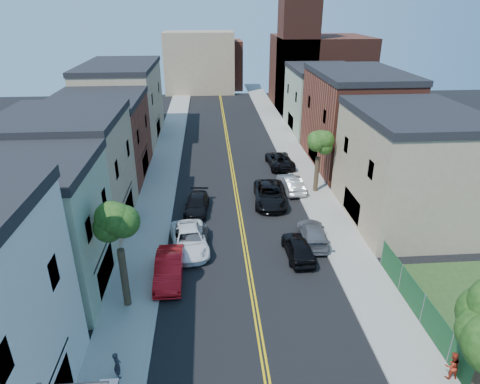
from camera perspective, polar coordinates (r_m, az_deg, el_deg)
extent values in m
cube|color=gray|center=(50.52, -10.30, 4.22)|extent=(3.20, 100.00, 0.15)
cube|color=gray|center=(51.30, 7.58, 4.73)|extent=(3.20, 100.00, 0.15)
cube|color=gray|center=(50.36, -8.31, 4.30)|extent=(0.30, 100.00, 0.15)
cube|color=gray|center=(50.98, 5.65, 4.70)|extent=(0.30, 100.00, 0.15)
cube|color=gray|center=(28.98, -27.30, -5.18)|extent=(9.00, 8.00, 8.50)
cube|color=#998466|center=(36.49, -22.46, 2.10)|extent=(9.00, 10.00, 9.00)
cube|color=brown|center=(46.63, -18.61, 6.70)|extent=(9.00, 12.00, 8.00)
cube|color=#998466|center=(59.67, -15.74, 11.52)|extent=(9.00, 16.00, 9.50)
cube|color=#998466|center=(37.54, 22.03, 2.78)|extent=(9.00, 12.00, 9.00)
cube|color=brown|center=(49.66, 15.37, 9.36)|extent=(9.00, 14.00, 10.00)
cube|color=gray|center=(62.82, 11.17, 12.12)|extent=(9.00, 12.00, 8.50)
cube|color=#4C2319|center=(78.63, 10.79, 15.89)|extent=(16.00, 14.00, 12.00)
cube|color=#4C2319|center=(73.03, 7.91, 19.40)|extent=(6.00, 6.00, 22.00)
cube|color=#998466|center=(89.92, -5.59, 17.23)|extent=(14.00, 8.00, 12.00)
cube|color=brown|center=(94.03, -2.98, 17.01)|extent=(10.00, 8.00, 10.00)
cube|color=#143F1E|center=(26.17, 25.23, -16.47)|extent=(0.04, 15.00, 1.90)
cylinder|color=#312618|center=(26.60, -15.56, -11.22)|extent=(0.44, 0.44, 3.96)
sphere|color=#14350E|center=(24.40, -16.69, -2.93)|extent=(5.20, 5.20, 5.20)
sphere|color=#14350E|center=(23.50, -15.93, -1.09)|extent=(3.90, 3.90, 3.90)
sphere|color=#14350E|center=(25.20, -17.48, -3.46)|extent=(3.64, 3.64, 3.64)
sphere|color=#14350E|center=(18.71, 29.38, -14.05)|extent=(4.06, 4.06, 4.06)
cylinder|color=#312618|center=(41.57, 10.43, 2.42)|extent=(0.44, 0.44, 3.52)
sphere|color=#14350E|center=(40.34, 10.83, 7.35)|extent=(4.40, 4.40, 4.40)
sphere|color=#14350E|center=(39.91, 11.67, 8.41)|extent=(3.30, 3.30, 3.30)
sphere|color=#14350E|center=(40.76, 10.03, 6.94)|extent=(3.08, 3.08, 3.08)
imported|color=red|center=(29.06, -9.67, -10.29)|extent=(1.83, 5.17, 1.70)
imported|color=white|center=(32.13, -6.97, -6.52)|extent=(3.35, 6.04, 1.60)
imported|color=#525559|center=(32.15, -6.18, -6.54)|extent=(2.18, 4.62, 1.53)
imported|color=black|center=(37.62, -5.92, -1.74)|extent=(2.43, 5.04, 1.42)
imported|color=#5C5D64|center=(33.37, 9.92, -5.60)|extent=(2.40, 5.18, 1.47)
imported|color=black|center=(31.29, 7.99, -7.55)|extent=(2.00, 4.66, 1.57)
imported|color=#B1B4B9|center=(41.90, 6.98, 1.17)|extent=(2.18, 4.96, 1.58)
imported|color=black|center=(48.21, 5.44, 4.43)|extent=(2.92, 5.85, 1.59)
imported|color=black|center=(39.12, 4.10, -0.34)|extent=(3.29, 6.39, 1.72)
imported|color=#222229|center=(23.15, -16.47, -21.77)|extent=(0.56, 0.66, 1.52)
imported|color=#A12B18|center=(24.63, 27.02, -20.40)|extent=(0.78, 0.62, 1.57)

